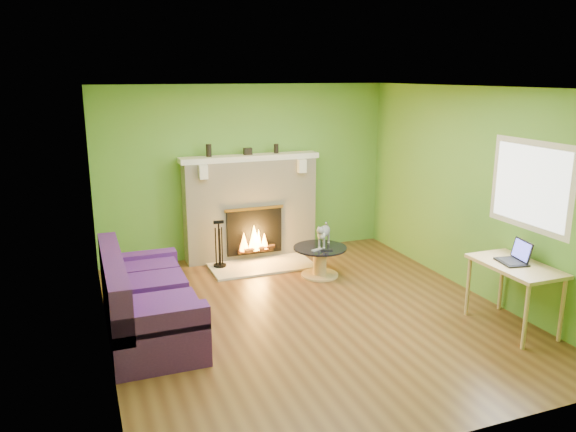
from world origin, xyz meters
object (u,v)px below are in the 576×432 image
Objects in this scene: sofa at (144,302)px; coffee_table at (320,259)px; desk at (515,272)px; cat at (324,234)px.

coffee_table is (2.50, 0.93, -0.11)m from sofa.
coffee_table is at bearing 120.15° from desk.
desk is 1.89× the size of cat.
sofa reaches higher than coffee_table.
coffee_table is 2.64m from desk.
cat reaches higher than desk.
desk is 2.62m from cat.
cat reaches higher than coffee_table.
sofa is 4.04m from desk.
coffee_table is 0.36m from cat.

